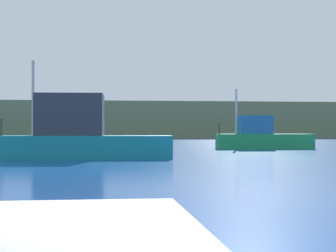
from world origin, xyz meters
name	(u,v)px	position (x,y,z in m)	size (l,w,h in m)	color
hillside_backdrop	(91,121)	(0.00, 80.79, 2.58)	(140.00, 16.66, 5.15)	#6B7A51
fishing_boat_teal	(79,135)	(0.13, 20.04, 1.00)	(7.32, 2.47, 4.08)	teal
fishing_boat_green	(262,137)	(11.07, 30.39, 0.74)	(6.00, 1.96, 3.74)	#1E8C4C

